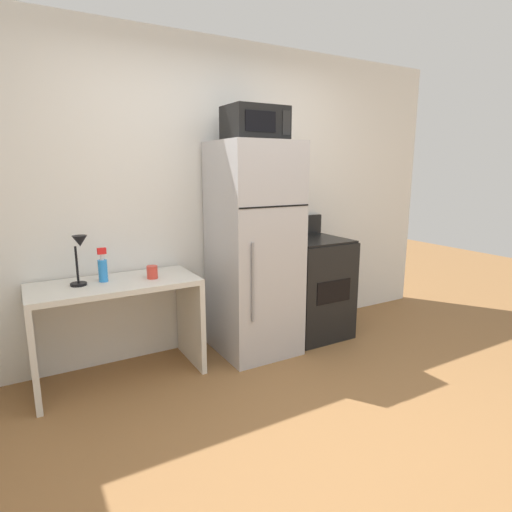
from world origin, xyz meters
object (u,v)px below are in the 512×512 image
Objects in this scene: coffee_mug at (152,272)px; microwave at (255,124)px; desk at (117,311)px; refrigerator at (254,250)px; desk_lamp at (79,252)px; spray_bottle at (103,268)px; oven_range at (312,286)px.

coffee_mug is 1.39m from microwave.
microwave reaches higher than coffee_mug.
microwave is at bearing -3.66° from desk.
desk_lamp is at bearing 177.20° from refrigerator.
spray_bottle is at bearing 175.37° from refrigerator.
microwave is 0.42× the size of oven_range.
refrigerator is (0.86, -0.01, 0.08)m from coffee_mug.
spray_bottle is at bearing 174.36° from microwave.
desk is at bearing 179.20° from oven_range.
coffee_mug is 1.54m from oven_range.
coffee_mug is at bearing 177.95° from microwave.
desk is at bearing -34.53° from spray_bottle.
desk_lamp is 0.20× the size of refrigerator.
oven_range is (1.84, -0.07, -0.38)m from spray_bottle.
desk is 0.38m from coffee_mug.
oven_range reaches higher than spray_bottle.
coffee_mug reaches higher than desk.
refrigerator is 1.60× the size of oven_range.
spray_bottle is 1.20m from refrigerator.
microwave is at bearing -3.70° from desk_lamp.
desk is 1.18m from refrigerator.
oven_range is at bearing 4.20° from microwave.
microwave reaches higher than desk_lamp.
desk_lamp is 1.62m from microwave.
desk_lamp is 1.42× the size of spray_bottle.
desk is at bearing 177.41° from refrigerator.
refrigerator is at bearing -2.59° from desk.
oven_range is (1.99, -0.04, -0.52)m from desk_lamp.
spray_bottle reaches higher than desk.
refrigerator reaches higher than desk_lamp.
microwave is at bearing -175.80° from oven_range.
microwave is (1.13, -0.07, 1.37)m from desk.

